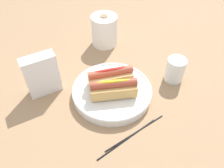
# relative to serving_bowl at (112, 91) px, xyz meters

# --- Properties ---
(ground_plane) EXTENTS (2.40, 2.40, 0.00)m
(ground_plane) POSITION_rel_serving_bowl_xyz_m (-0.03, 0.00, -0.02)
(ground_plane) COLOR #9E7A56
(serving_bowl) EXTENTS (0.27, 0.27, 0.03)m
(serving_bowl) POSITION_rel_serving_bowl_xyz_m (0.00, 0.00, 0.00)
(serving_bowl) COLOR white
(serving_bowl) RESTS_ON ground_plane
(hotdog_front) EXTENTS (0.16, 0.07, 0.06)m
(hotdog_front) POSITION_rel_serving_bowl_xyz_m (-0.00, -0.03, 0.04)
(hotdog_front) COLOR tan
(hotdog_front) RESTS_ON serving_bowl
(hotdog_back) EXTENTS (0.15, 0.06, 0.06)m
(hotdog_back) POSITION_rel_serving_bowl_xyz_m (0.00, 0.03, 0.04)
(hotdog_back) COLOR #DBB270
(hotdog_back) RESTS_ON serving_bowl
(water_glass) EXTENTS (0.07, 0.07, 0.09)m
(water_glass) POSITION_rel_serving_bowl_xyz_m (0.24, 0.01, 0.02)
(water_glass) COLOR white
(water_glass) RESTS_ON ground_plane
(paper_towel_roll) EXTENTS (0.11, 0.11, 0.13)m
(paper_towel_roll) POSITION_rel_serving_bowl_xyz_m (0.06, 0.30, 0.05)
(paper_towel_roll) COLOR white
(paper_towel_roll) RESTS_ON ground_plane
(napkin_box) EXTENTS (0.12, 0.06, 0.15)m
(napkin_box) POSITION_rel_serving_bowl_xyz_m (-0.22, 0.09, 0.06)
(napkin_box) COLOR white
(napkin_box) RESTS_ON ground_plane
(chopstick_near) EXTENTS (0.21, 0.07, 0.01)m
(chopstick_near) POSITION_rel_serving_bowl_xyz_m (0.02, -0.17, -0.02)
(chopstick_near) COLOR black
(chopstick_near) RESTS_ON ground_plane
(chopstick_far) EXTENTS (0.21, 0.08, 0.01)m
(chopstick_far) POSITION_rel_serving_bowl_xyz_m (-0.01, -0.18, -0.02)
(chopstick_far) COLOR black
(chopstick_far) RESTS_ON ground_plane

